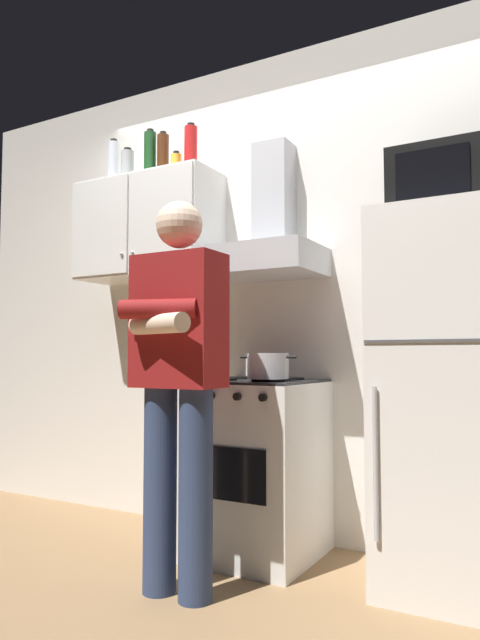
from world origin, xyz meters
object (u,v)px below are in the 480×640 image
at_px(bottle_vodka_clear, 113,164).
at_px(bottle_spice_jar, 176,163).
at_px(cooking_pot, 268,366).
at_px(person_standing, 177,375).
at_px(upper_cabinet, 147,228).
at_px(range_hood, 266,240).
at_px(bottle_canister_steel, 127,166).
at_px(refrigerator, 454,399).
at_px(stove_oven, 256,466).
at_px(microwave, 449,182).
at_px(bottle_rum_dark, 163,156).
at_px(bottle_wine_green, 150,155).
at_px(bottle_soda_red, 191,148).

distance_m(bottle_vodka_clear, bottle_spice_jar, 0.53).
bearing_deg(cooking_pot, person_standing, -110.30).
xyz_separation_m(person_standing, bottle_spice_jar, (-0.52, 0.71, 1.21)).
distance_m(upper_cabinet, range_hood, 0.81).
height_order(cooking_pot, bottle_canister_steel, bottle_canister_steel).
relative_size(refrigerator, bottle_vodka_clear, 5.17).
bearing_deg(person_standing, stove_oven, 85.28).
xyz_separation_m(bottle_canister_steel, bottle_spice_jar, (0.37, -0.01, -0.04)).
distance_m(refrigerator, bottle_spice_jar, 2.01).
height_order(microwave, cooking_pot, microwave).
xyz_separation_m(range_hood, cooking_pot, (0.13, -0.25, -0.66)).
relative_size(bottle_vodka_clear, bottle_rum_dark, 1.12).
relative_size(person_standing, bottle_canister_steel, 7.70).
relative_size(stove_oven, bottle_canister_steel, 4.10).
bearing_deg(bottle_wine_green, bottle_spice_jar, -5.19).
xyz_separation_m(stove_oven, cooking_pot, (0.13, -0.12, 0.50)).
relative_size(stove_oven, bottle_rum_dark, 3.18).
relative_size(upper_cabinet, bottle_soda_red, 3.36).
distance_m(refrigerator, bottle_soda_red, 1.98).
distance_m(stove_oven, bottle_spice_jar, 1.77).
bearing_deg(bottle_rum_dark, cooking_pot, -17.02).
bearing_deg(bottle_wine_green, stove_oven, -8.84).
xyz_separation_m(microwave, cooking_pot, (-0.82, -0.14, -0.80)).
bearing_deg(range_hood, bottle_wine_green, -179.62).
height_order(upper_cabinet, cooking_pot, upper_cabinet).
relative_size(cooking_pot, bottle_rum_dark, 1.08).
relative_size(bottle_canister_steel, bottle_wine_green, 0.70).
height_order(cooking_pot, bottle_spice_jar, bottle_spice_jar).
bearing_deg(bottle_canister_steel, microwave, -2.76).
height_order(bottle_soda_red, bottle_spice_jar, bottle_soda_red).
relative_size(bottle_soda_red, bottle_wine_green, 0.88).
xyz_separation_m(upper_cabinet, range_hood, (0.80, 0.00, -0.15)).
bearing_deg(stove_oven, bottle_wine_green, 171.16).
relative_size(bottle_canister_steel, bottle_spice_jar, 1.71).
distance_m(person_standing, bottle_canister_steel, 1.70).
bearing_deg(upper_cabinet, bottle_wine_green, -11.77).
relative_size(upper_cabinet, person_standing, 0.55).
xyz_separation_m(cooking_pot, bottle_spice_jar, (-0.70, 0.22, 1.17)).
bearing_deg(bottle_wine_green, person_standing, -44.83).
xyz_separation_m(refrigerator, bottle_wine_green, (-1.73, 0.12, 1.39)).
bearing_deg(range_hood, refrigerator, -7.55).
relative_size(bottle_vodka_clear, bottle_spice_jar, 2.48).
distance_m(refrigerator, bottle_canister_steel, 2.33).
xyz_separation_m(range_hood, bottle_spice_jar, (-0.57, -0.02, 0.51)).
distance_m(microwave, bottle_rum_dark, 1.70).
distance_m(microwave, bottle_soda_red, 1.49).
relative_size(range_hood, person_standing, 0.46).
bearing_deg(bottle_vodka_clear, person_standing, -35.85).
distance_m(bottle_wine_green, bottle_spice_jar, 0.23).
xyz_separation_m(range_hood, bottle_soda_red, (-0.47, -0.03, 0.58)).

